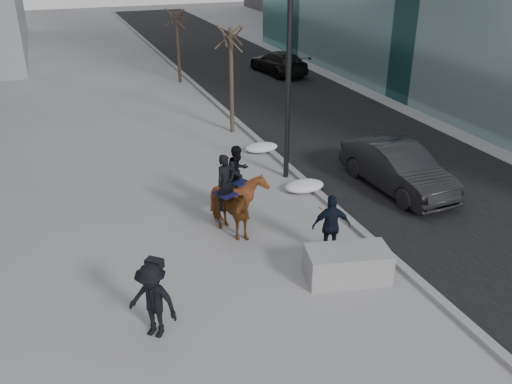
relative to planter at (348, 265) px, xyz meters
name	(u,v)px	position (x,y,z in m)	size (l,w,h in m)	color
ground	(272,261)	(-1.44, 1.41, -0.41)	(120.00, 120.00, 0.00)	gray
road	(329,122)	(5.56, 11.41, -0.41)	(8.00, 90.00, 0.01)	black
curb	(248,131)	(1.56, 11.41, -0.35)	(0.25, 90.00, 0.12)	gray
planter	(348,265)	(0.00, 0.00, 0.00)	(2.05, 1.03, 0.82)	#959698
car_near	(398,168)	(4.24, 4.12, 0.36)	(1.64, 4.71, 1.55)	black
car_far	(278,62)	(7.23, 21.34, 0.29)	(1.96, 4.83, 1.40)	black
tree_near	(231,76)	(0.96, 11.79, 2.05)	(1.20, 1.20, 4.93)	#35291F
tree_far	(178,44)	(0.96, 21.44, 1.80)	(1.20, 1.20, 4.42)	#392B22
mounted_left	(228,207)	(-2.08, 3.20, 0.48)	(1.43, 2.04, 2.40)	#532B10
mounted_right	(239,191)	(-1.46, 3.95, 0.52)	(1.69, 1.77, 2.33)	#4B200F
feeder	(331,226)	(0.14, 1.17, 0.47)	(1.11, 0.99, 1.75)	black
camera_crew	(153,300)	(-4.91, -0.38, 0.48)	(1.28, 1.25, 1.75)	black
lamppost	(292,34)	(1.16, 6.19, 4.58)	(0.25, 2.45, 9.09)	black
snow_piles	(282,166)	(1.26, 6.98, -0.24)	(1.38, 4.83, 0.35)	white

